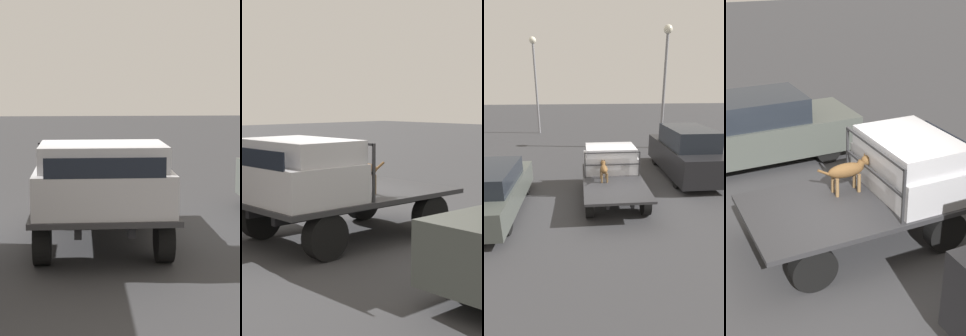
# 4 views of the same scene
# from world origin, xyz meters

# --- Properties ---
(ground_plane) EXTENTS (80.00, 80.00, 0.00)m
(ground_plane) POSITION_xyz_m (0.00, 0.00, 0.00)
(ground_plane) COLOR #38383A
(flatbed_truck) EXTENTS (3.73, 2.08, 0.76)m
(flatbed_truck) POSITION_xyz_m (0.00, 0.00, 0.57)
(flatbed_truck) COLOR black
(flatbed_truck) RESTS_ON ground
(truck_cab) EXTENTS (1.48, 1.96, 0.96)m
(truck_cab) POSITION_xyz_m (1.04, 0.00, 1.22)
(truck_cab) COLOR #B7B7BC
(truck_cab) RESTS_ON flatbed_truck
(truck_headboard) EXTENTS (0.04, 1.96, 0.91)m
(truck_headboard) POSITION_xyz_m (0.27, 0.00, 1.37)
(truck_headboard) COLOR #2D2D30
(truck_headboard) RESTS_ON flatbed_truck
(dog) EXTENTS (1.01, 0.24, 0.64)m
(dog) POSITION_xyz_m (-0.01, 0.33, 1.17)
(dog) COLOR brown
(dog) RESTS_ON flatbed_truck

